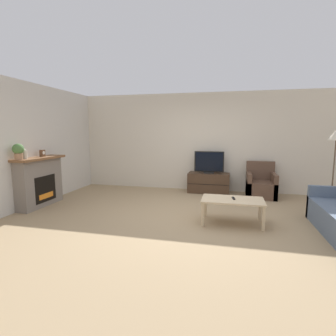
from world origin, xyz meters
TOP-DOWN VIEW (x-y plane):
  - ground_plane at (0.00, 0.00)m, footprint 24.00×24.00m
  - wall_back at (0.00, 2.48)m, footprint 12.00×0.06m
  - wall_left at (-3.48, 0.00)m, footprint 0.06×12.00m
  - fireplace at (-3.30, 0.01)m, footprint 0.41×1.29m
  - mantel_vase_left at (-3.28, -0.38)m, footprint 0.10×0.10m
  - mantel_clock at (-3.28, 0.13)m, footprint 0.08×0.11m
  - potted_plant at (-3.28, -0.54)m, footprint 0.21×0.21m
  - tv_stand at (0.25, 2.17)m, footprint 1.10×0.49m
  - tv at (0.25, 2.17)m, footprint 0.78×0.18m
  - armchair at (1.57, 2.00)m, footprint 0.70×0.76m
  - coffee_table at (0.85, -0.18)m, footprint 1.09×0.62m
  - remote at (0.87, -0.15)m, footprint 0.06×0.15m
  - floor_lamp at (2.79, 0.87)m, footprint 0.30×0.30m

SIDE VIEW (x-z plane):
  - ground_plane at x=0.00m, z-range 0.00..0.00m
  - tv_stand at x=0.25m, z-range 0.00..0.53m
  - armchair at x=1.57m, z-range -0.15..0.73m
  - coffee_table at x=0.85m, z-range 0.17..0.62m
  - remote at x=0.87m, z-range 0.45..0.47m
  - fireplace at x=-3.30m, z-range 0.01..1.10m
  - tv at x=0.25m, z-range 0.51..1.10m
  - mantel_clock at x=-3.28m, z-range 1.09..1.24m
  - mantel_vase_left at x=-3.28m, z-range 1.08..1.29m
  - potted_plant at x=-3.28m, z-range 1.11..1.43m
  - wall_back at x=0.00m, z-range 0.00..2.70m
  - wall_left at x=-3.48m, z-range 0.00..2.70m
  - floor_lamp at x=2.79m, z-range 0.60..2.30m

